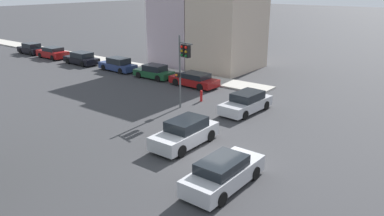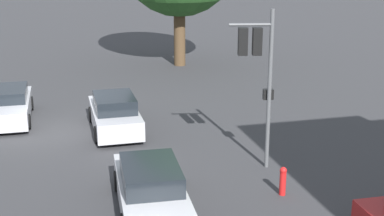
{
  "view_description": "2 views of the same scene",
  "coord_description": "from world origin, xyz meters",
  "px_view_note": "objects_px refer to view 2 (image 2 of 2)",
  "views": [
    {
      "loc": [
        -15.44,
        -10.28,
        9.01
      ],
      "look_at": [
        3.36,
        4.14,
        1.1
      ],
      "focal_mm": 35.0,
      "sensor_mm": 36.0,
      "label": 1
    },
    {
      "loc": [
        21.7,
        0.06,
        7.27
      ],
      "look_at": [
        3.19,
        4.89,
        1.62
      ],
      "focal_mm": 50.0,
      "sensor_mm": 36.0,
      "label": 2
    }
  ],
  "objects_px": {
    "traffic_signal": "(257,61)",
    "crossing_car_2": "(115,114)",
    "crossing_car_1": "(150,188)",
    "crossing_car_0": "(9,105)",
    "fire_hydrant": "(283,180)"
  },
  "relations": [
    {
      "from": "traffic_signal",
      "to": "crossing_car_2",
      "type": "distance_m",
      "value": 7.3
    },
    {
      "from": "fire_hydrant",
      "to": "crossing_car_1",
      "type": "bearing_deg",
      "value": -90.63
    },
    {
      "from": "traffic_signal",
      "to": "crossing_car_2",
      "type": "relative_size",
      "value": 1.22
    },
    {
      "from": "crossing_car_0",
      "to": "fire_hydrant",
      "type": "distance_m",
      "value": 13.28
    },
    {
      "from": "traffic_signal",
      "to": "crossing_car_2",
      "type": "bearing_deg",
      "value": 51.92
    },
    {
      "from": "crossing_car_0",
      "to": "fire_hydrant",
      "type": "bearing_deg",
      "value": 41.26
    },
    {
      "from": "traffic_signal",
      "to": "crossing_car_1",
      "type": "distance_m",
      "value": 5.61
    },
    {
      "from": "crossing_car_0",
      "to": "crossing_car_2",
      "type": "relative_size",
      "value": 1.05
    },
    {
      "from": "traffic_signal",
      "to": "crossing_car_1",
      "type": "xyz_separation_m",
      "value": [
        2.3,
        -4.08,
        -3.08
      ]
    },
    {
      "from": "crossing_car_1",
      "to": "crossing_car_2",
      "type": "bearing_deg",
      "value": 4.45
    },
    {
      "from": "traffic_signal",
      "to": "fire_hydrant",
      "type": "xyz_separation_m",
      "value": [
        2.35,
        0.04,
        -3.29
      ]
    },
    {
      "from": "crossing_car_2",
      "to": "fire_hydrant",
      "type": "bearing_deg",
      "value": -150.16
    },
    {
      "from": "crossing_car_0",
      "to": "fire_hydrant",
      "type": "relative_size",
      "value": 5.1
    },
    {
      "from": "traffic_signal",
      "to": "fire_hydrant",
      "type": "relative_size",
      "value": 5.94
    },
    {
      "from": "crossing_car_0",
      "to": "traffic_signal",
      "type": "bearing_deg",
      "value": 48.7
    }
  ]
}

